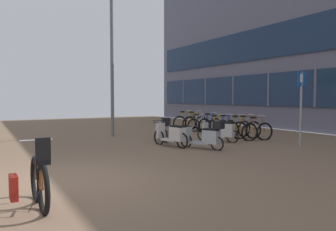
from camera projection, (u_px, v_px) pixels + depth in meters
name	position (u px, v px, depth m)	size (l,w,h in m)	color
ground	(129.00, 175.00, 7.05)	(21.00, 40.00, 0.13)	black
bicycle_foreground	(37.00, 181.00, 4.89)	(0.66, 1.42, 1.12)	black
bicycle_rack_00	(257.00, 131.00, 12.57)	(1.37, 0.48, 0.99)	black
bicycle_rack_01	(246.00, 130.00, 13.15)	(1.37, 0.48, 1.01)	black
bicycle_rack_02	(238.00, 129.00, 13.77)	(1.35, 0.48, 0.97)	black
bicycle_rack_03	(225.00, 128.00, 14.24)	(1.30, 0.48, 0.97)	black
bicycle_rack_04	(217.00, 127.00, 14.82)	(1.26, 0.48, 0.93)	black
bicycle_rack_05	(210.00, 125.00, 15.41)	(1.32, 0.48, 0.98)	black
bicycle_rack_06	(199.00, 125.00, 15.88)	(1.24, 0.48, 0.92)	black
bicycle_rack_07	(195.00, 123.00, 16.53)	(1.43, 0.48, 1.02)	black
bicycle_rack_08	(186.00, 122.00, 17.00)	(1.42, 0.48, 1.02)	black
scooter_near	(222.00, 131.00, 12.20)	(0.91, 1.54, 0.77)	black
scooter_mid	(173.00, 135.00, 10.95)	(0.63, 1.70, 0.82)	black
scooter_far	(163.00, 130.00, 12.30)	(0.75, 1.61, 0.94)	black
scooter_extra	(207.00, 136.00, 10.42)	(0.87, 1.54, 0.94)	black
parking_sign	(301.00, 100.00, 11.07)	(0.40, 0.07, 2.51)	gray
lamp_post	(112.00, 58.00, 13.89)	(0.20, 0.52, 5.98)	slate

